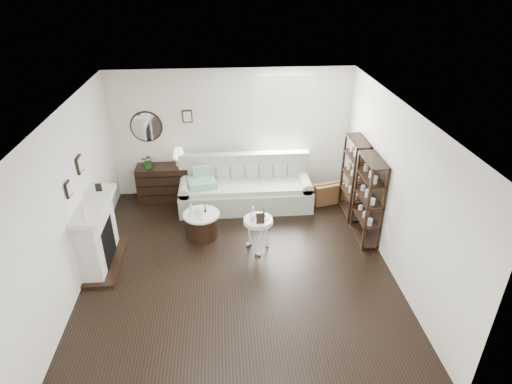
{
  "coord_description": "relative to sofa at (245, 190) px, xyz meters",
  "views": [
    {
      "loc": [
        -0.18,
        -5.76,
        4.52
      ],
      "look_at": [
        0.35,
        0.8,
        0.97
      ],
      "focal_mm": 30.0,
      "sensor_mm": 36.0,
      "label": 1
    }
  ],
  "objects": [
    {
      "name": "table_lamp",
      "position": [
        -1.35,
        0.39,
        0.61
      ],
      "size": [
        0.28,
        0.28,
        0.39
      ],
      "primitive_type": null,
      "rotation": [
        0.0,
        0.0,
        -0.15
      ],
      "color": "#EEE0C8",
      "rests_on": "dresser"
    },
    {
      "name": "room",
      "position": [
        0.5,
        0.62,
        1.25
      ],
      "size": [
        5.5,
        5.5,
        5.5
      ],
      "color": "black",
      "rests_on": "ground"
    },
    {
      "name": "eiffel_ped",
      "position": [
        0.23,
        -1.58,
        0.37
      ],
      "size": [
        0.15,
        0.15,
        0.2
      ],
      "primitive_type": null,
      "rotation": [
        0.0,
        0.0,
        0.3
      ],
      "color": "black",
      "rests_on": "pedestal_table"
    },
    {
      "name": "dresser",
      "position": [
        -1.68,
        0.39,
        0.04
      ],
      "size": [
        1.15,
        0.49,
        0.77
      ],
      "color": "black",
      "rests_on": "ground"
    },
    {
      "name": "card_frame_ped",
      "position": [
        0.16,
        -1.74,
        0.37
      ],
      "size": [
        0.14,
        0.06,
        0.19
      ],
      "primitive_type": "cube",
      "rotation": [
        -0.21,
        0.0,
        -0.02
      ],
      "color": "black",
      "rests_on": "pedestal_table"
    },
    {
      "name": "card_frame_drum",
      "position": [
        -0.92,
        -1.26,
        0.22
      ],
      "size": [
        0.16,
        0.09,
        0.2
      ],
      "primitive_type": "cube",
      "rotation": [
        -0.21,
        0.0,
        -0.23
      ],
      "color": "white",
      "rests_on": "drum_table"
    },
    {
      "name": "pedestal_table",
      "position": [
        0.13,
        -1.61,
        0.22
      ],
      "size": [
        0.51,
        0.51,
        0.62
      ],
      "rotation": [
        0.0,
        0.0,
        0.02
      ],
      "color": "silver",
      "rests_on": "ground"
    },
    {
      "name": "drum_table",
      "position": [
        -0.87,
        -1.1,
        -0.11
      ],
      "size": [
        0.67,
        0.67,
        0.47
      ],
      "rotation": [
        0.0,
        0.0,
        0.43
      ],
      "color": "black",
      "rests_on": "ground"
    },
    {
      "name": "flask_ped",
      "position": [
        0.04,
        -1.59,
        0.39
      ],
      "size": [
        0.13,
        0.13,
        0.23
      ],
      "primitive_type": null,
      "color": "silver",
      "rests_on": "pedestal_table"
    },
    {
      "name": "fireplace",
      "position": [
        -2.55,
        -1.78,
        0.19
      ],
      "size": [
        0.5,
        1.4,
        1.84
      ],
      "color": "silver",
      "rests_on": "ground"
    },
    {
      "name": "eiffel_drum",
      "position": [
        -0.79,
        -1.05,
        0.21
      ],
      "size": [
        0.11,
        0.11,
        0.18
      ],
      "primitive_type": null,
      "rotation": [
        0.0,
        0.0,
        0.13
      ],
      "color": "black",
      "rests_on": "drum_table"
    },
    {
      "name": "potted_plant",
      "position": [
        -1.97,
        0.34,
        0.57
      ],
      "size": [
        0.29,
        0.26,
        0.3
      ],
      "primitive_type": "imported",
      "rotation": [
        0.0,
        0.0,
        -0.11
      ],
      "color": "#204F16",
      "rests_on": "dresser"
    },
    {
      "name": "shelf_unit_near",
      "position": [
        2.1,
        -1.43,
        0.46
      ],
      "size": [
        0.3,
        0.8,
        1.6
      ],
      "color": "black",
      "rests_on": "ground"
    },
    {
      "name": "suitcase",
      "position": [
        1.76,
        -0.08,
        -0.13
      ],
      "size": [
        0.7,
        0.38,
        0.44
      ],
      "primitive_type": "cube",
      "rotation": [
        0.0,
        0.0,
        0.26
      ],
      "color": "brown",
      "rests_on": "ground"
    },
    {
      "name": "bottle_drum",
      "position": [
        -1.04,
        -1.17,
        0.26
      ],
      "size": [
        0.06,
        0.06,
        0.27
      ],
      "primitive_type": "cylinder",
      "color": "silver",
      "rests_on": "drum_table"
    },
    {
      "name": "quilt",
      "position": [
        -0.88,
        -0.13,
        0.26
      ],
      "size": [
        0.63,
        0.55,
        0.14
      ],
      "primitive_type": "cube",
      "rotation": [
        0.0,
        0.0,
        0.21
      ],
      "color": "#248762",
      "rests_on": "sofa"
    },
    {
      "name": "shelf_unit_far",
      "position": [
        2.1,
        -0.53,
        0.46
      ],
      "size": [
        0.3,
        0.8,
        1.6
      ],
      "color": "black",
      "rests_on": "ground"
    },
    {
      "name": "sofa",
      "position": [
        0.0,
        0.0,
        0.0
      ],
      "size": [
        2.69,
        0.93,
        1.05
      ],
      "color": "#B3BCA8",
      "rests_on": "ground"
    }
  ]
}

